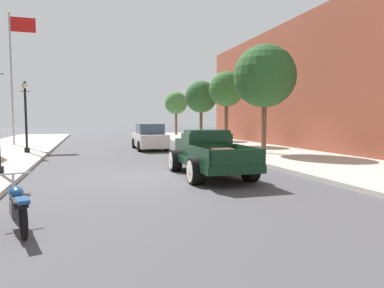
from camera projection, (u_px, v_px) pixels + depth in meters
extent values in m
plane|color=#47474C|center=(162.00, 176.00, 11.70)|extent=(140.00, 140.00, 0.00)
cube|color=#B7B2A8|center=(336.00, 165.00, 13.81)|extent=(5.50, 64.00, 0.15)
cube|color=brown|center=(378.00, 86.00, 22.40)|extent=(12.00, 28.00, 8.23)
cube|color=black|center=(209.00, 160.00, 11.69)|extent=(1.87, 4.94, 0.24)
cube|color=black|center=(206.00, 145.00, 11.99)|extent=(1.58, 1.13, 0.80)
cube|color=black|center=(207.00, 132.00, 11.90)|extent=(1.46, 0.97, 0.12)
cube|color=#3D4C5B|center=(201.00, 139.00, 12.52)|extent=(1.33, 0.07, 0.44)
cube|color=black|center=(196.00, 146.00, 13.24)|extent=(1.35, 1.53, 0.52)
cube|color=silver|center=(190.00, 145.00, 14.01)|extent=(0.68, 0.11, 0.47)
cube|color=black|center=(224.00, 161.00, 10.33)|extent=(1.73, 2.14, 0.04)
cube|color=black|center=(199.00, 155.00, 10.10)|extent=(0.13, 2.10, 0.44)
cube|color=black|center=(249.00, 153.00, 10.54)|extent=(0.13, 2.10, 0.44)
cube|color=black|center=(237.00, 158.00, 9.35)|extent=(1.62, 0.12, 0.44)
cube|color=black|center=(213.00, 151.00, 11.29)|extent=(1.62, 0.12, 0.44)
cylinder|color=black|center=(175.00, 161.00, 12.75)|extent=(0.38, 0.81, 0.80)
cylinder|color=silver|center=(170.00, 161.00, 12.70)|extent=(0.03, 0.66, 0.66)
cylinder|color=silver|center=(170.00, 161.00, 12.70)|extent=(0.03, 0.24, 0.24)
cylinder|color=black|center=(220.00, 159.00, 13.24)|extent=(0.38, 0.81, 0.80)
cylinder|color=silver|center=(224.00, 159.00, 13.29)|extent=(0.03, 0.66, 0.66)
cylinder|color=silver|center=(225.00, 159.00, 13.29)|extent=(0.03, 0.24, 0.24)
cylinder|color=black|center=(195.00, 171.00, 10.16)|extent=(0.38, 0.81, 0.80)
cylinder|color=silver|center=(190.00, 171.00, 10.11)|extent=(0.03, 0.66, 0.66)
cylinder|color=silver|center=(189.00, 171.00, 10.11)|extent=(0.03, 0.24, 0.24)
cylinder|color=black|center=(250.00, 169.00, 10.65)|extent=(0.38, 0.81, 0.80)
cylinder|color=silver|center=(256.00, 169.00, 10.70)|extent=(0.03, 0.66, 0.66)
cylinder|color=silver|center=(256.00, 169.00, 10.70)|extent=(0.03, 0.24, 0.24)
cube|color=brown|center=(223.00, 155.00, 9.93)|extent=(0.61, 0.45, 0.40)
cube|color=#3D2D1E|center=(223.00, 155.00, 9.93)|extent=(0.62, 0.06, 0.42)
cube|color=gray|center=(227.00, 155.00, 10.67)|extent=(0.47, 0.36, 0.28)
torus|color=black|center=(13.00, 202.00, 6.70)|extent=(0.26, 0.66, 0.67)
torus|color=black|center=(23.00, 220.00, 5.50)|extent=(0.26, 0.66, 0.67)
cube|color=#4C4C51|center=(18.00, 208.00, 6.05)|extent=(0.35, 0.49, 0.28)
ellipsoid|color=navy|center=(16.00, 192.00, 6.25)|extent=(0.40, 0.57, 0.24)
cube|color=black|center=(19.00, 202.00, 5.84)|extent=(0.37, 0.60, 0.10)
cylinder|color=silver|center=(13.00, 187.00, 6.63)|extent=(0.12, 0.26, 0.58)
cylinder|color=silver|center=(13.00, 174.00, 6.51)|extent=(0.60, 0.21, 0.04)
cube|color=navy|center=(23.00, 200.00, 5.47)|extent=(0.29, 0.43, 0.06)
cube|color=silver|center=(149.00, 140.00, 21.73)|extent=(1.73, 4.30, 0.80)
cube|color=#384C5B|center=(150.00, 129.00, 21.53)|extent=(1.52, 2.00, 0.64)
cylinder|color=black|center=(134.00, 143.00, 22.73)|extent=(0.22, 0.66, 0.66)
cylinder|color=black|center=(158.00, 143.00, 23.22)|extent=(0.22, 0.66, 0.66)
cylinder|color=black|center=(140.00, 146.00, 20.28)|extent=(0.22, 0.66, 0.66)
cylinder|color=black|center=(167.00, 146.00, 20.76)|extent=(0.22, 0.66, 0.66)
cylinder|color=black|center=(27.00, 150.00, 18.37)|extent=(0.28, 0.28, 0.24)
cylinder|color=black|center=(26.00, 118.00, 18.25)|extent=(0.12, 0.12, 3.20)
cylinder|color=black|center=(25.00, 91.00, 18.14)|extent=(0.50, 0.04, 0.04)
sphere|color=silver|center=(25.00, 85.00, 18.12)|extent=(0.32, 0.32, 0.32)
cone|color=black|center=(25.00, 82.00, 18.10)|extent=(0.24, 0.24, 0.14)
cylinder|color=#B2B2B7|center=(12.00, 80.00, 23.61)|extent=(0.12, 0.12, 9.00)
sphere|color=gold|center=(9.00, 13.00, 23.27)|extent=(0.16, 0.16, 0.16)
cube|color=red|center=(23.00, 25.00, 23.58)|extent=(1.60, 0.03, 1.00)
cylinder|color=brown|center=(264.00, 126.00, 18.07)|extent=(0.26, 0.26, 2.83)
sphere|color=#285628|center=(265.00, 76.00, 17.87)|extent=(3.30, 3.30, 3.30)
cylinder|color=brown|center=(226.00, 123.00, 23.93)|extent=(0.26, 0.26, 2.98)
sphere|color=#33662D|center=(226.00, 89.00, 23.75)|extent=(2.47, 2.47, 2.47)
cylinder|color=brown|center=(201.00, 124.00, 29.50)|extent=(0.26, 0.26, 2.68)
sphere|color=#285628|center=(201.00, 97.00, 29.33)|extent=(2.76, 2.76, 2.76)
cylinder|color=brown|center=(176.00, 123.00, 38.29)|extent=(0.26, 0.26, 2.65)
sphere|color=#3D7538|center=(176.00, 103.00, 38.12)|extent=(2.54, 2.54, 2.54)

